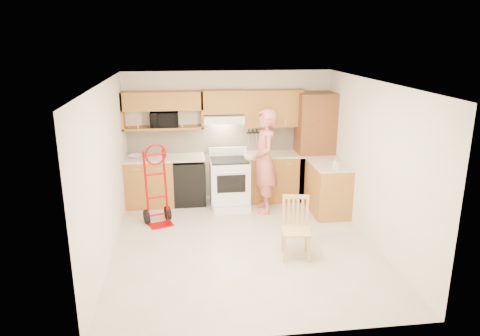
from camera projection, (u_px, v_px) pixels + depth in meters
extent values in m
cube|color=beige|center=(244.00, 245.00, 7.01)|extent=(4.00, 4.50, 0.02)
cube|color=white|center=(245.00, 82.00, 6.30)|extent=(4.00, 4.50, 0.02)
cube|color=white|center=(229.00, 135.00, 8.80)|extent=(4.00, 0.02, 2.50)
cube|color=white|center=(275.00, 231.00, 4.51)|extent=(4.00, 0.02, 2.50)
cube|color=white|center=(105.00, 173.00, 6.41)|extent=(0.02, 4.50, 2.50)
cube|color=white|center=(373.00, 163.00, 6.90)|extent=(0.02, 4.50, 2.50)
cube|color=beige|center=(229.00, 138.00, 8.79)|extent=(3.92, 0.03, 0.55)
cube|color=#A86824|center=(150.00, 182.00, 8.55)|extent=(0.90, 0.60, 0.90)
cube|color=black|center=(189.00, 182.00, 8.65)|extent=(0.60, 0.60, 0.85)
cube|color=#A86824|center=(272.00, 177.00, 8.84)|extent=(1.14, 0.60, 0.90)
cube|color=beige|center=(165.00, 158.00, 8.45)|extent=(1.50, 0.63, 0.04)
cube|color=beige|center=(273.00, 154.00, 8.70)|extent=(1.14, 0.63, 0.04)
cube|color=#A86824|center=(328.00, 189.00, 8.18)|extent=(0.60, 1.00, 0.90)
cube|color=beige|center=(329.00, 164.00, 8.05)|extent=(0.63, 1.00, 0.04)
cube|color=brown|center=(314.00, 146.00, 8.77)|extent=(0.70, 0.60, 2.10)
cube|color=#A86824|center=(162.00, 101.00, 8.28)|extent=(1.50, 0.33, 0.34)
cube|color=#A86824|center=(163.00, 128.00, 8.42)|extent=(1.50, 0.33, 0.04)
cube|color=#A86824|center=(223.00, 102.00, 8.43)|extent=(0.76, 0.33, 0.44)
cube|color=#A86824|center=(272.00, 108.00, 8.58)|extent=(1.14, 0.33, 0.70)
cube|color=white|center=(224.00, 119.00, 8.45)|extent=(0.76, 0.46, 0.14)
imported|color=black|center=(164.00, 119.00, 8.38)|extent=(0.52, 0.35, 0.29)
imported|color=#CC6358|center=(265.00, 161.00, 8.08)|extent=(0.47, 0.71, 1.91)
imported|color=white|center=(336.00, 163.00, 7.69)|extent=(0.10, 0.10, 0.18)
imported|color=white|center=(135.00, 156.00, 8.37)|extent=(0.31, 0.31, 0.06)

